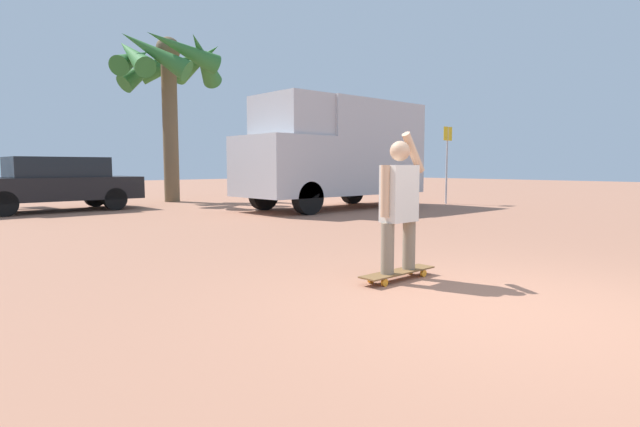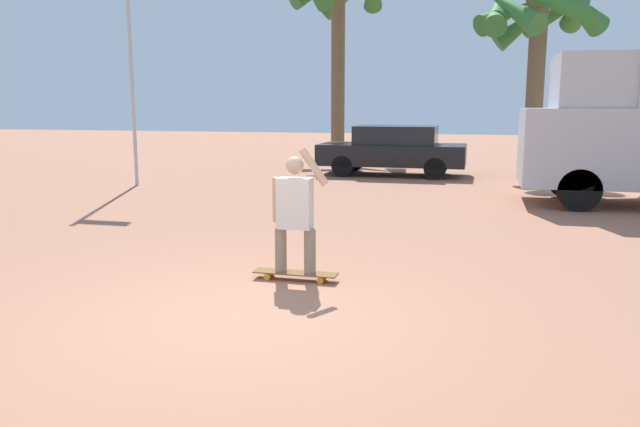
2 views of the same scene
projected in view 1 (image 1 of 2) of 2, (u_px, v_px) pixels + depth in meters
ground_plane at (521, 312)px, 4.20m from camera, size 80.00×80.00×0.00m
skateboard at (398, 273)px, 5.37m from camera, size 1.02×0.22×0.10m
person_skateboarder at (399, 200)px, 5.29m from camera, size 0.68×0.22×1.50m
camper_van at (336, 150)px, 14.40m from camera, size 5.73×2.18×3.09m
parked_car_black at (55, 183)px, 13.55m from camera, size 4.28×1.86×1.47m
palm_tree_near_van at (167, 67)px, 16.80m from camera, size 3.89×3.91×5.69m
street_sign at (447, 155)px, 16.10m from camera, size 0.44×0.06×2.48m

